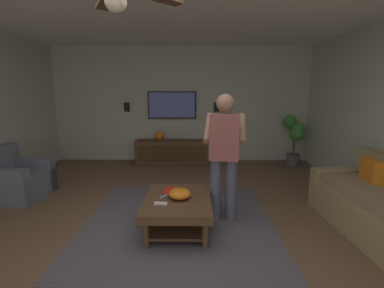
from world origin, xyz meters
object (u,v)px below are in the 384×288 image
book (170,191)px  media_console (172,152)px  tv (172,105)px  wall_speaker_right (127,107)px  coffee_table (178,206)px  remote_black (175,191)px  remote_white (161,203)px  wall_speaker_left (217,107)px  potted_plant_tall (295,135)px  remote_grey (164,197)px  person_standing (224,151)px  vase_round (159,136)px  bowl (180,194)px  armchair (16,180)px

book → media_console: bearing=-174.1°
tv → wall_speaker_right: tv is taller
coffee_table → remote_black: remote_black is taller
remote_white → wall_speaker_left: size_ratio=0.68×
potted_plant_tall → remote_grey: bearing=138.1°
remote_white → person_standing: bearing=-142.8°
person_standing → remote_white: size_ratio=10.93×
remote_grey → vase_round: size_ratio=0.68×
bowl → book: (0.18, 0.13, -0.04)m
book → tv: bearing=-174.4°
remote_white → remote_grey: same height
media_console → potted_plant_tall: bearing=86.5°
vase_round → armchair: bearing=136.0°
coffee_table → media_console: media_console is taller
tv → book: bearing=4.1°
armchair → wall_speaker_left: bearing=39.3°
media_console → wall_speaker_left: size_ratio=7.73×
person_standing → wall_speaker_left: (3.13, -0.15, 0.39)m
remote_grey → book: size_ratio=0.68×
vase_round → wall_speaker_left: (0.29, -1.36, 0.66)m
armchair → coffee_table: 2.84m
tv → wall_speaker_right: size_ratio=5.24×
bowl → remote_grey: (0.01, 0.20, -0.05)m
vase_round → wall_speaker_right: wall_speaker_right is taller
armchair → remote_white: armchair is taller
potted_plant_tall → vase_round: bearing=87.5°
remote_white → vase_round: bearing=-75.5°
potted_plant_tall → wall_speaker_left: (0.43, 1.75, 0.61)m
coffee_table → wall_speaker_left: 3.61m
vase_round → wall_speaker_left: wall_speaker_left is taller
media_console → tv: size_ratio=1.47×
armchair → coffee_table: bearing=-16.4°
coffee_table → remote_white: remote_white is taller
tv → wall_speaker_left: bearing=90.7°
person_standing → vase_round: person_standing is taller
armchair → media_console: bearing=46.7°
remote_grey → book: 0.19m
tv → remote_black: 3.33m
potted_plant_tall → vase_round: size_ratio=5.28×
person_standing → vase_round: size_ratio=7.45×
person_standing → wall_speaker_left: 3.15m
person_standing → remote_black: bearing=104.3°
bowl → remote_white: 0.28m
coffee_table → remote_black: size_ratio=6.67×
coffee_table → remote_grey: 0.21m
media_console → vase_round: (-0.03, 0.30, 0.39)m
remote_white → book: (0.36, -0.07, 0.01)m
tv → potted_plant_tall: 2.92m
coffee_table → vase_round: vase_round is taller
media_console → person_standing: size_ratio=1.04×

